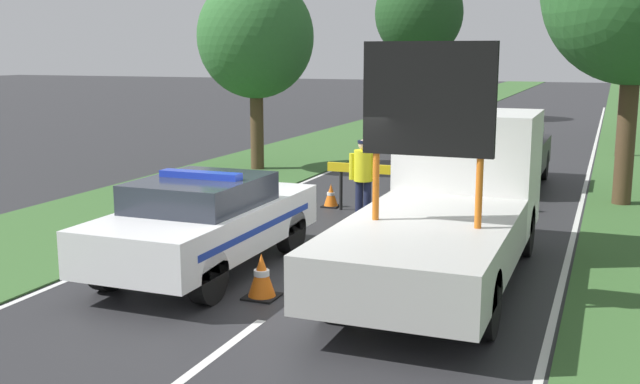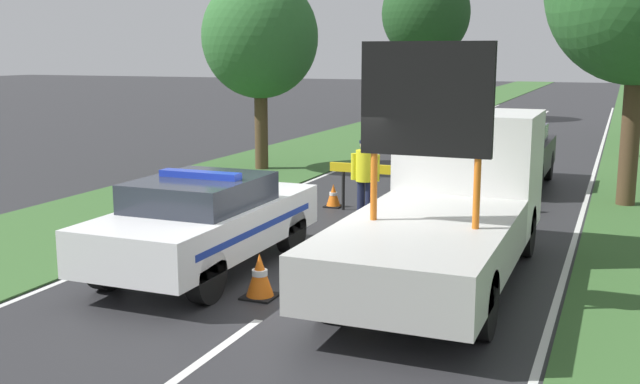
{
  "view_description": "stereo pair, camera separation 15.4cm",
  "coord_description": "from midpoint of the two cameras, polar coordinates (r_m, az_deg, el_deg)",
  "views": [
    {
      "loc": [
        3.96,
        -9.88,
        3.33
      ],
      "look_at": [
        -0.39,
        1.21,
        1.1
      ],
      "focal_mm": 42.0,
      "sensor_mm": 36.0,
      "label": 1
    },
    {
      "loc": [
        4.1,
        -9.82,
        3.33
      ],
      "look_at": [
        -0.39,
        1.21,
        1.1
      ],
      "focal_mm": 42.0,
      "sensor_mm": 36.0,
      "label": 2
    }
  ],
  "objects": [
    {
      "name": "roadside_tree_near_left",
      "position": [
        38.18,
        7.43,
        13.33
      ],
      "size": [
        4.34,
        4.34,
        7.51
      ],
      "color": "#4C3823",
      "rests_on": "ground"
    },
    {
      "name": "pedestrian_civilian",
      "position": [
        14.69,
        7.1,
        1.48
      ],
      "size": [
        0.62,
        0.4,
        1.74
      ],
      "rotation": [
        0.0,
        0.0,
        -0.25
      ],
      "color": "#232326",
      "rests_on": "ground"
    },
    {
      "name": "traffic_cone_centre_front",
      "position": [
        14.53,
        13.0,
        -1.5
      ],
      "size": [
        0.52,
        0.52,
        0.71
      ],
      "color": "black",
      "rests_on": "ground"
    },
    {
      "name": "road_barrier",
      "position": [
        15.58,
        5.41,
        1.37
      ],
      "size": [
        2.94,
        0.08,
        1.02
      ],
      "rotation": [
        0.0,
        0.0,
        -0.04
      ],
      "color": "black",
      "rests_on": "ground"
    },
    {
      "name": "work_truck",
      "position": [
        11.5,
        9.64,
        -0.59
      ],
      "size": [
        2.17,
        6.22,
        3.47
      ],
      "rotation": [
        0.0,
        0.0,
        3.14
      ],
      "color": "white",
      "rests_on": "ground"
    },
    {
      "name": "police_officer",
      "position": [
        14.8,
        3.03,
        1.45
      ],
      "size": [
        0.59,
        0.38,
        1.65
      ],
      "rotation": [
        0.0,
        0.0,
        3.4
      ],
      "color": "#191E38",
      "rests_on": "ground"
    },
    {
      "name": "lane_markings",
      "position": [
        22.29,
        10.74,
        1.83
      ],
      "size": [
        6.95,
        54.21,
        0.01
      ],
      "color": "silver",
      "rests_on": "ground"
    },
    {
      "name": "traffic_cone_near_police",
      "position": [
        16.33,
        0.57,
        -0.28
      ],
      "size": [
        0.36,
        0.36,
        0.51
      ],
      "color": "black",
      "rests_on": "ground"
    },
    {
      "name": "queued_car_sedan_black",
      "position": [
        19.46,
        13.84,
        2.91
      ],
      "size": [
        1.81,
        4.12,
        1.55
      ],
      "rotation": [
        0.0,
        0.0,
        3.14
      ],
      "color": "black",
      "rests_on": "ground"
    },
    {
      "name": "police_car",
      "position": [
        11.63,
        -9.07,
        -2.17
      ],
      "size": [
        1.87,
        4.56,
        1.57
      ],
      "rotation": [
        0.0,
        0.0,
        -0.02
      ],
      "color": "white",
      "rests_on": "ground"
    },
    {
      "name": "traffic_cone_near_truck",
      "position": [
        16.38,
        15.15,
        -0.58
      ],
      "size": [
        0.38,
        0.38,
        0.52
      ],
      "color": "black",
      "rests_on": "ground"
    },
    {
      "name": "queued_car_wagon_maroon",
      "position": [
        26.44,
        8.39,
        5.11
      ],
      "size": [
        1.81,
        4.1,
        1.63
      ],
      "rotation": [
        0.0,
        0.0,
        3.14
      ],
      "color": "maroon",
      "rests_on": "ground"
    },
    {
      "name": "ground_plane",
      "position": [
        11.15,
        -0.81,
        -6.77
      ],
      "size": [
        160.0,
        160.0,
        0.0
      ],
      "primitive_type": "plane",
      "color": "#28282B"
    },
    {
      "name": "roadside_tree_mid_right",
      "position": [
        21.42,
        -5.14,
        11.63
      ],
      "size": [
        3.27,
        3.27,
        5.47
      ],
      "color": "#4C3823",
      "rests_on": "ground"
    },
    {
      "name": "traffic_cone_behind_barrier",
      "position": [
        10.35,
        -4.9,
        -6.4
      ],
      "size": [
        0.45,
        0.45,
        0.62
      ],
      "color": "black",
      "rests_on": "ground"
    },
    {
      "name": "utility_pole",
      "position": [
        25.9,
        22.1,
        10.12
      ],
      "size": [
        1.2,
        0.2,
        6.69
      ],
      "color": "#473828",
      "rests_on": "ground"
    },
    {
      "name": "grass_verge_left",
      "position": [
        31.55,
        3.47,
        4.54
      ],
      "size": [
        4.2,
        120.0,
        0.03
      ],
      "color": "#38602D",
      "rests_on": "ground"
    }
  ]
}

